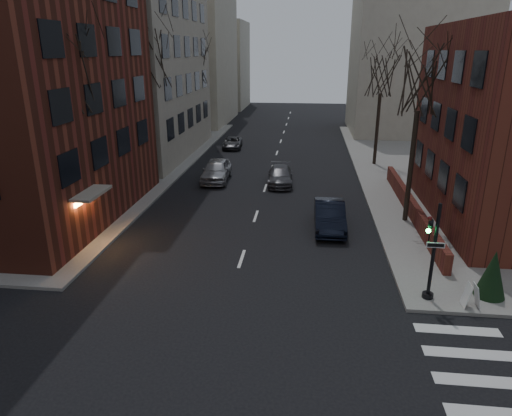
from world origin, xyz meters
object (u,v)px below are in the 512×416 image
Objects in this scene: traffic_signal at (431,258)px; parked_sedan at (330,216)px; tree_right_a at (421,81)px; sandwich_board at (472,295)px; tree_right_b at (382,75)px; car_lane_gray at (280,176)px; streetlamp_near at (143,133)px; tree_left_a at (66,74)px; streetlamp_far at (206,101)px; tree_left_c at (195,65)px; car_lane_far at (232,143)px; evergreen_shrub at (493,274)px; car_lane_silver at (216,170)px; tree_left_b at (149,59)px.

parked_sedan is at bearing 115.70° from traffic_signal.
tree_right_a is 10.13× the size of sandwich_board.
car_lane_gray is at bearing -138.67° from tree_right_b.
tree_left_a is at bearing -94.29° from streetlamp_near.
tree_left_a is 28.32m from streetlamp_far.
tree_right_a is (17.60, 4.00, -0.44)m from tree_left_a.
traffic_signal is 0.64× the size of streetlamp_far.
tree_left_c is at bearing 119.95° from sandwich_board.
parked_sedan is at bearing 122.65° from sandwich_board.
tree_right_b is 20.01m from streetlamp_far.
tree_left_a is at bearing 163.07° from sandwich_board.
sandwich_board is (14.20, -29.30, 0.07)m from car_lane_far.
traffic_signal is 0.85× the size of parked_sedan.
tree_right_a reaches higher than traffic_signal.
tree_right_b is 23.54m from evergreen_shrub.
evergreen_shrub is at bearing -50.28° from car_lane_silver.
sandwich_board is (1.54, -0.49, -1.28)m from traffic_signal.
car_lane_silver is (4.87, -14.45, -7.20)m from tree_left_c.
car_lane_far is at bearing 156.79° from tree_right_b.
streetlamp_far is (0.60, 16.00, -4.68)m from tree_left_b.
tree_right_b reaches higher than car_lane_gray.
tree_left_a is at bearing -90.00° from tree_left_c.
tree_right_b is at bearing 18.82° from tree_left_b.
traffic_signal is 20.39m from car_lane_silver.
tree_right_a is at bearing 18.18° from parked_sedan.
tree_left_b is 16.68m from streetlamp_far.
car_lane_gray is (9.81, -0.85, -8.26)m from tree_left_b.
sandwich_board is (17.68, -13.50, -3.61)m from streetlamp_near.
car_lane_gray is 4.68× the size of sandwich_board.
car_lane_far is at bearing -28.34° from tree_left_c.
streetlamp_far reaches higher than car_lane_far.
tree_left_c is at bearing 120.57° from car_lane_gray.
car_lane_far is (-5.73, 12.65, -0.10)m from car_lane_gray.
tree_left_a is at bearing -134.36° from tree_right_b.
traffic_signal is at bearing 162.06° from sandwich_board.
tree_left_c is (-16.74, 31.01, 6.12)m from traffic_signal.
streetlamp_near is at bearing -142.40° from car_lane_silver.
parked_sedan is at bearing -23.81° from streetlamp_near.
traffic_signal is at bearing -92.15° from tree_right_b.
tree_left_c and tree_right_a have the same top height.
tree_left_b is at bearing 143.23° from parked_sedan.
car_lane_gray is at bearing -6.68° from car_lane_silver.
tree_left_a is at bearing -134.24° from car_lane_gray.
tree_left_c is 18.40m from streetlamp_near.
evergreen_shrub is (19.30, -4.58, -7.33)m from tree_left_a.
tree_left_c is 27.91m from parked_sedan.
parked_sedan reaches higher than sandwich_board.
tree_left_b is at bearing 172.60° from car_lane_silver.
tree_right_a is at bearing -32.77° from car_lane_silver.
tree_right_a is 2.00× the size of car_lane_silver.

